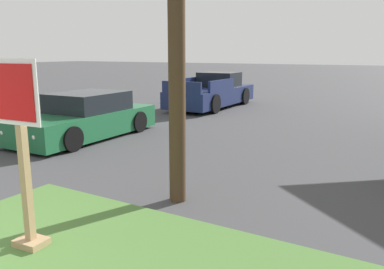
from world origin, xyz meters
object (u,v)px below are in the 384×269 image
object	(u,v)px
parked_sedan_green	(85,118)
pickup_truck_navy	(213,93)
stop_sign	(23,159)
manhole_cover	(53,199)

from	to	relation	value
parked_sedan_green	pickup_truck_navy	distance (m)	7.39
stop_sign	pickup_truck_navy	xyz separation A→B (m)	(-4.09, 12.47, -0.53)
parked_sedan_green	pickup_truck_navy	xyz separation A→B (m)	(0.16, 7.39, 0.07)
manhole_cover	pickup_truck_navy	bearing A→B (deg)	104.75
parked_sedan_green	stop_sign	bearing A→B (deg)	-50.15
stop_sign	manhole_cover	bearing A→B (deg)	131.37
manhole_cover	pickup_truck_navy	size ratio (longest dim) A/B	0.13
pickup_truck_navy	manhole_cover	bearing A→B (deg)	-75.25
stop_sign	manhole_cover	world-z (taller)	stop_sign
stop_sign	pickup_truck_navy	bearing A→B (deg)	108.14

